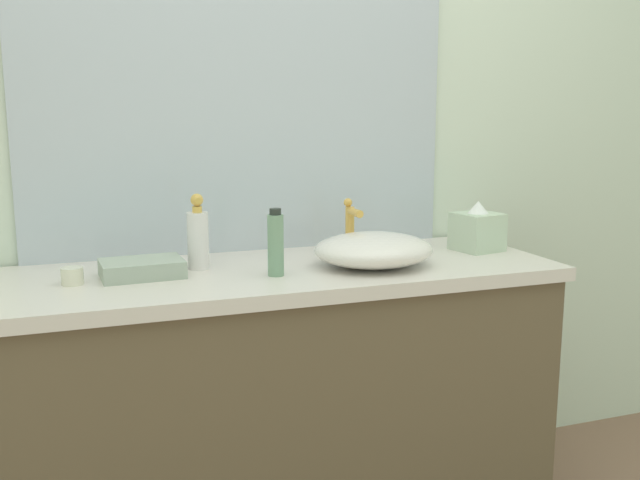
% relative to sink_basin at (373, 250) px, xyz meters
% --- Properties ---
extents(bathroom_wall_rear, '(6.00, 0.06, 2.60)m').
position_rel_sink_basin_xyz_m(bathroom_wall_rear, '(-0.25, 0.40, 0.41)').
color(bathroom_wall_rear, silver).
rests_on(bathroom_wall_rear, ground).
extents(vanity_counter, '(1.73, 0.59, 0.85)m').
position_rel_sink_basin_xyz_m(vanity_counter, '(-0.31, 0.07, -0.47)').
color(vanity_counter, brown).
rests_on(vanity_counter, ground).
extents(wall_mirror_panel, '(1.39, 0.01, 0.99)m').
position_rel_sink_basin_xyz_m(wall_mirror_panel, '(-0.31, 0.36, 0.45)').
color(wall_mirror_panel, '#B2BCC6').
rests_on(wall_mirror_panel, vanity_counter).
extents(sink_basin, '(0.36, 0.32, 0.10)m').
position_rel_sink_basin_xyz_m(sink_basin, '(0.00, 0.00, 0.00)').
color(sink_basin, silver).
rests_on(sink_basin, vanity_counter).
extents(faucet, '(0.03, 0.11, 0.18)m').
position_rel_sink_basin_xyz_m(faucet, '(0.00, 0.18, 0.05)').
color(faucet, gold).
rests_on(faucet, vanity_counter).
extents(soap_dispenser, '(0.06, 0.06, 0.22)m').
position_rel_sink_basin_xyz_m(soap_dispenser, '(-0.50, 0.14, 0.05)').
color(soap_dispenser, silver).
rests_on(soap_dispenser, vanity_counter).
extents(lotion_bottle, '(0.05, 0.05, 0.19)m').
position_rel_sink_basin_xyz_m(lotion_bottle, '(-0.31, -0.02, 0.04)').
color(lotion_bottle, gray).
rests_on(lotion_bottle, vanity_counter).
extents(tissue_box, '(0.16, 0.16, 0.16)m').
position_rel_sink_basin_xyz_m(tissue_box, '(0.42, 0.10, 0.02)').
color(tissue_box, beige).
rests_on(tissue_box, vanity_counter).
extents(candle_jar, '(0.06, 0.06, 0.05)m').
position_rel_sink_basin_xyz_m(candle_jar, '(-0.85, 0.06, -0.03)').
color(candle_jar, beige).
rests_on(candle_jar, vanity_counter).
extents(folded_hand_towel, '(0.23, 0.17, 0.05)m').
position_rel_sink_basin_xyz_m(folded_hand_towel, '(-0.67, 0.09, -0.03)').
color(folded_hand_towel, '#9EAB9A').
rests_on(folded_hand_towel, vanity_counter).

